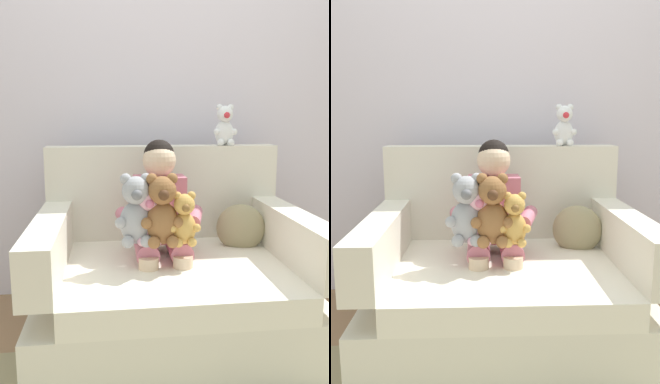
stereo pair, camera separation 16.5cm
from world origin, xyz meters
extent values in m
plane|color=#936D4C|center=(0.00, 0.00, 0.00)|extent=(8.00, 8.00, 0.00)
cube|color=silver|center=(0.00, 0.74, 1.30)|extent=(6.00, 0.10, 2.60)
cube|color=silver|center=(0.00, 0.00, 0.15)|extent=(1.31, 1.02, 0.30)
cube|color=white|center=(0.00, -0.07, 0.36)|extent=(1.03, 0.88, 0.12)
cube|color=silver|center=(0.00, 0.44, 0.69)|extent=(1.31, 0.14, 0.53)
cube|color=silver|center=(-0.58, -0.07, 0.54)|extent=(0.14, 0.88, 0.23)
cube|color=silver|center=(0.58, -0.07, 0.54)|extent=(0.14, 0.88, 0.23)
cube|color=#C66B7F|center=(-0.05, 0.16, 0.65)|extent=(0.26, 0.16, 0.34)
sphere|color=beige|center=(-0.05, 0.16, 0.90)|extent=(0.17, 0.17, 0.17)
sphere|color=black|center=(-0.05, 0.17, 0.92)|extent=(0.16, 0.16, 0.16)
cylinder|color=#C66B7F|center=(-0.13, 0.03, 0.48)|extent=(0.11, 0.26, 0.11)
cylinder|color=beige|center=(-0.13, -0.10, 0.33)|extent=(0.09, 0.09, 0.30)
cylinder|color=#C66B7F|center=(0.03, 0.03, 0.48)|extent=(0.11, 0.26, 0.11)
cylinder|color=beige|center=(0.03, -0.10, 0.33)|extent=(0.09, 0.09, 0.30)
cylinder|color=#C66B7F|center=(-0.21, 0.04, 0.63)|extent=(0.13, 0.27, 0.07)
cylinder|color=#C66B7F|center=(0.11, 0.04, 0.63)|extent=(0.13, 0.27, 0.07)
ellipsoid|color=#EAA8BC|center=(-0.13, -0.05, 0.61)|extent=(0.13, 0.11, 0.16)
sphere|color=#EAA8BC|center=(-0.13, -0.06, 0.74)|extent=(0.11, 0.11, 0.11)
sphere|color=#CC6684|center=(-0.13, -0.11, 0.73)|extent=(0.04, 0.04, 0.04)
sphere|color=#EAA8BC|center=(-0.16, -0.06, 0.78)|extent=(0.04, 0.04, 0.04)
sphere|color=#EAA8BC|center=(-0.19, -0.08, 0.62)|extent=(0.04, 0.04, 0.04)
sphere|color=#EAA8BC|center=(-0.16, -0.10, 0.55)|extent=(0.05, 0.05, 0.05)
sphere|color=#EAA8BC|center=(-0.09, -0.06, 0.78)|extent=(0.04, 0.04, 0.04)
sphere|color=#EAA8BC|center=(-0.07, -0.08, 0.62)|extent=(0.04, 0.04, 0.04)
sphere|color=#EAA8BC|center=(-0.09, -0.10, 0.55)|extent=(0.05, 0.05, 0.05)
ellipsoid|color=brown|center=(-0.07, -0.08, 0.63)|extent=(0.15, 0.13, 0.20)
sphere|color=brown|center=(-0.07, -0.09, 0.79)|extent=(0.13, 0.13, 0.13)
sphere|color=#4C2D19|center=(-0.07, -0.15, 0.78)|extent=(0.05, 0.05, 0.05)
sphere|color=brown|center=(-0.11, -0.09, 0.84)|extent=(0.05, 0.05, 0.05)
sphere|color=brown|center=(-0.14, -0.12, 0.64)|extent=(0.05, 0.05, 0.05)
sphere|color=brown|center=(-0.11, -0.14, 0.56)|extent=(0.06, 0.06, 0.06)
sphere|color=brown|center=(-0.02, -0.09, 0.84)|extent=(0.05, 0.05, 0.05)
sphere|color=brown|center=(0.00, -0.12, 0.64)|extent=(0.05, 0.05, 0.05)
sphere|color=brown|center=(-0.03, -0.14, 0.56)|extent=(0.06, 0.06, 0.06)
ellipsoid|color=#9E9EA3|center=(-0.19, -0.05, 0.63)|extent=(0.15, 0.13, 0.20)
sphere|color=#9E9EA3|center=(-0.19, -0.07, 0.79)|extent=(0.13, 0.13, 0.13)
sphere|color=slate|center=(-0.19, -0.13, 0.78)|extent=(0.05, 0.05, 0.05)
sphere|color=#9E9EA3|center=(-0.23, -0.06, 0.84)|extent=(0.05, 0.05, 0.05)
sphere|color=#9E9EA3|center=(-0.26, -0.09, 0.64)|extent=(0.05, 0.05, 0.05)
sphere|color=#9E9EA3|center=(-0.23, -0.11, 0.56)|extent=(0.06, 0.06, 0.06)
sphere|color=#9E9EA3|center=(-0.14, -0.06, 0.84)|extent=(0.05, 0.05, 0.05)
sphere|color=#9E9EA3|center=(-0.11, -0.09, 0.64)|extent=(0.05, 0.05, 0.05)
sphere|color=#9E9EA3|center=(-0.14, -0.11, 0.56)|extent=(0.06, 0.06, 0.06)
ellipsoid|color=gold|center=(0.03, -0.09, 0.61)|extent=(0.12, 0.10, 0.15)
sphere|color=gold|center=(0.03, -0.10, 0.72)|extent=(0.10, 0.10, 0.10)
sphere|color=brown|center=(0.03, -0.15, 0.71)|extent=(0.04, 0.04, 0.04)
sphere|color=gold|center=(0.00, -0.10, 0.76)|extent=(0.04, 0.04, 0.04)
sphere|color=gold|center=(-0.02, -0.12, 0.62)|extent=(0.04, 0.04, 0.04)
sphere|color=gold|center=(0.00, -0.14, 0.55)|extent=(0.04, 0.04, 0.04)
sphere|color=gold|center=(0.07, -0.10, 0.76)|extent=(0.04, 0.04, 0.04)
sphere|color=gold|center=(0.09, -0.12, 0.62)|extent=(0.04, 0.04, 0.04)
sphere|color=gold|center=(0.06, -0.14, 0.55)|extent=(0.04, 0.04, 0.04)
ellipsoid|color=white|center=(0.36, 0.44, 1.02)|extent=(0.11, 0.09, 0.14)
sphere|color=white|center=(0.36, 0.43, 1.13)|extent=(0.09, 0.09, 0.09)
sphere|color=#DB333D|center=(0.36, 0.39, 1.12)|extent=(0.03, 0.03, 0.03)
sphere|color=white|center=(0.32, 0.44, 1.17)|extent=(0.04, 0.04, 0.04)
sphere|color=white|center=(0.30, 0.41, 1.03)|extent=(0.04, 0.04, 0.04)
sphere|color=white|center=(0.33, 0.40, 0.97)|extent=(0.04, 0.04, 0.04)
sphere|color=white|center=(0.39, 0.44, 1.17)|extent=(0.04, 0.04, 0.04)
sphere|color=white|center=(0.41, 0.41, 1.03)|extent=(0.04, 0.04, 0.04)
sphere|color=white|center=(0.39, 0.40, 0.97)|extent=(0.04, 0.04, 0.04)
ellipsoid|color=#998C66|center=(0.39, 0.19, 0.52)|extent=(0.28, 0.18, 0.26)
camera|label=1|loc=(-0.30, -1.99, 1.12)|focal=40.25mm
camera|label=2|loc=(-0.13, -2.00, 1.12)|focal=40.25mm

